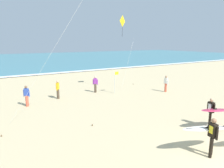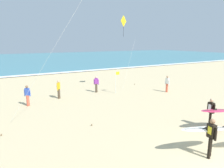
# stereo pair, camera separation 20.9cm
# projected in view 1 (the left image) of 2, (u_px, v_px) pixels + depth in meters

# --- Properties ---
(ocean_water) EXTENTS (160.00, 60.00, 0.08)m
(ocean_water) POSITION_uv_depth(u_px,v_px,m) (21.00, 60.00, 55.97)
(ocean_water) COLOR teal
(ocean_water) RESTS_ON ground
(shoreline_foam) EXTENTS (160.00, 1.39, 0.01)m
(shoreline_foam) POSITION_uv_depth(u_px,v_px,m) (50.00, 73.00, 31.12)
(shoreline_foam) COLOR white
(shoreline_foam) RESTS_ON ocean_water
(surfer_trailing) EXTENTS (2.49, 1.15, 1.71)m
(surfer_trailing) POSITION_uv_depth(u_px,v_px,m) (209.00, 131.00, 8.70)
(surfer_trailing) COLOR black
(surfer_trailing) RESTS_ON ground
(surfer_third) EXTENTS (2.04, 1.10, 1.71)m
(surfer_third) POSITION_uv_depth(u_px,v_px,m) (213.00, 110.00, 11.40)
(surfer_third) COLOR black
(surfer_third) RESTS_ON ground
(kite_diamond_golden_high) EXTENTS (2.94, 1.57, 7.26)m
(kite_diamond_golden_high) POSITION_uv_depth(u_px,v_px,m) (123.00, 24.00, 19.87)
(kite_diamond_golden_high) COLOR yellow
(kite_diamond_golden_high) RESTS_ON ground
(bystander_purple_top) EXTENTS (0.41, 0.34, 1.59)m
(bystander_purple_top) POSITION_uv_depth(u_px,v_px,m) (95.00, 84.00, 19.61)
(bystander_purple_top) COLOR #4C3D2D
(bystander_purple_top) RESTS_ON ground
(bystander_blue_top) EXTENTS (0.41, 0.34, 1.59)m
(bystander_blue_top) POSITION_uv_depth(u_px,v_px,m) (27.00, 96.00, 15.36)
(bystander_blue_top) COLOR #D8593F
(bystander_blue_top) RESTS_ON ground
(bystander_white_top) EXTENTS (0.22, 0.50, 1.59)m
(bystander_white_top) POSITION_uv_depth(u_px,v_px,m) (166.00, 84.00, 19.82)
(bystander_white_top) COLOR #D8593F
(bystander_white_top) RESTS_ON ground
(bystander_yellow_top) EXTENTS (0.34, 0.41, 1.59)m
(bystander_yellow_top) POSITION_uv_depth(u_px,v_px,m) (58.00, 89.00, 17.42)
(bystander_yellow_top) COLOR #4C3D2D
(bystander_yellow_top) RESTS_ON ground
(lifeguard_flag) EXTENTS (0.45, 0.05, 2.10)m
(lifeguard_flag) POSITION_uv_depth(u_px,v_px,m) (115.00, 80.00, 19.22)
(lifeguard_flag) COLOR silver
(lifeguard_flag) RESTS_ON ground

